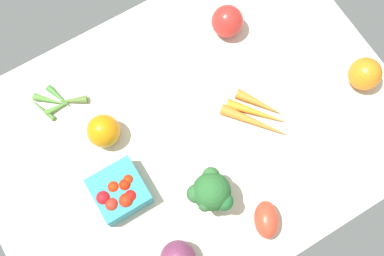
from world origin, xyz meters
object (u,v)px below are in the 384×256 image
at_px(berry_basket, 119,192).
at_px(heirloom_tomato_orange, 365,74).
at_px(okra_pile, 58,102).
at_px(broccoli_head, 211,192).
at_px(bell_pepper_orange, 104,131).
at_px(carrot_bunch, 257,114).
at_px(roma_tomato, 266,220).
at_px(bell_pepper_red, 227,21).

distance_m(berry_basket, heirloom_tomato_orange, 0.67).
bearing_deg(heirloom_tomato_orange, okra_pile, -26.42).
bearing_deg(berry_basket, heirloom_tomato_orange, 175.11).
bearing_deg(heirloom_tomato_orange, broccoli_head, 6.86).
distance_m(bell_pepper_orange, heirloom_tomato_orange, 0.66).
relative_size(carrot_bunch, roma_tomato, 2.04).
distance_m(bell_pepper_red, roma_tomato, 0.51).
xyz_separation_m(carrot_bunch, roma_tomato, (0.13, 0.23, 0.02)).
bearing_deg(bell_pepper_red, roma_tomato, 67.94).
relative_size(berry_basket, okra_pile, 0.88).
relative_size(broccoli_head, carrot_bunch, 0.70).
height_order(carrot_bunch, roma_tomato, roma_tomato).
xyz_separation_m(roma_tomato, okra_pile, (0.28, -0.51, -0.02)).
relative_size(bell_pepper_red, carrot_bunch, 0.49).
relative_size(heirloom_tomato_orange, roma_tomato, 0.96).
relative_size(bell_pepper_red, roma_tomato, 1.00).
distance_m(broccoli_head, heirloom_tomato_orange, 0.49).
xyz_separation_m(broccoli_head, carrot_bunch, (-0.21, -0.11, -0.06)).
relative_size(berry_basket, carrot_bunch, 0.66).
height_order(berry_basket, heirloom_tomato_orange, heirloom_tomato_orange).
distance_m(berry_basket, bell_pepper_orange, 0.15).
height_order(broccoli_head, roma_tomato, broccoli_head).
distance_m(carrot_bunch, roma_tomato, 0.26).
distance_m(carrot_bunch, okra_pile, 0.50).
bearing_deg(roma_tomato, bell_pepper_red, -173.33).
bearing_deg(bell_pepper_orange, roma_tomato, 120.40).
xyz_separation_m(berry_basket, carrot_bunch, (-0.38, 0.00, -0.02)).
height_order(carrot_bunch, okra_pile, carrot_bunch).
relative_size(carrot_bunch, okra_pile, 1.33).
bearing_deg(okra_pile, bell_pepper_orange, 114.05).
relative_size(berry_basket, bell_pepper_orange, 1.38).
xyz_separation_m(heirloom_tomato_orange, roma_tomato, (0.41, 0.17, -0.01)).
bearing_deg(heirloom_tomato_orange, bell_pepper_orange, -17.95).
distance_m(bell_pepper_red, carrot_bunch, 0.25).
xyz_separation_m(carrot_bunch, okra_pile, (0.41, -0.29, -0.00)).
height_order(bell_pepper_orange, broccoli_head, broccoli_head).
height_order(bell_pepper_orange, carrot_bunch, bell_pepper_orange).
bearing_deg(carrot_bunch, roma_tomato, 60.92).
bearing_deg(broccoli_head, carrot_bunch, -151.07).
relative_size(berry_basket, broccoli_head, 0.95).
bearing_deg(heirloom_tomato_orange, berry_basket, -4.89).
bearing_deg(okra_pile, berry_basket, 94.91).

